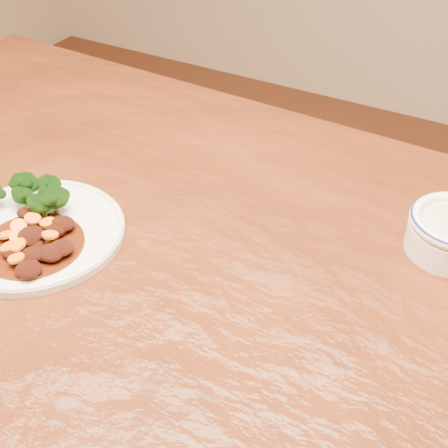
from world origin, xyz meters
The scene contains 4 objects.
dining_table centered at (0.00, 0.00, 0.67)m, with size 1.54×0.96×0.75m.
dinner_plate centered at (-0.19, -0.03, 0.76)m, with size 0.23×0.23×0.01m.
broccoli_florets centered at (-0.23, 0.01, 0.78)m, with size 0.12×0.08×0.04m.
mince_stew centered at (-0.16, -0.05, 0.77)m, with size 0.13×0.13×0.02m.
Camera 1 is at (0.33, -0.46, 1.26)m, focal length 50.00 mm.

